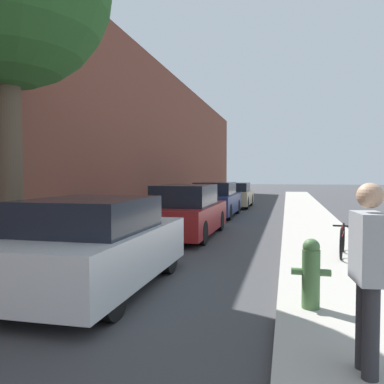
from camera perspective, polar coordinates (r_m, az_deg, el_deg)
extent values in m
plane|color=#3D3D3F|center=(14.78, 5.24, -4.60)|extent=(120.00, 120.00, 0.00)
cube|color=#ADA89E|center=(15.44, -5.51, -4.08)|extent=(2.00, 52.00, 0.12)
cube|color=#ADA89E|center=(14.66, 16.57, -4.52)|extent=(2.00, 52.00, 0.12)
cube|color=brown|center=(15.92, -10.22, 8.69)|extent=(0.70, 52.00, 7.10)
cylinder|color=black|center=(8.23, -14.63, -7.88)|extent=(0.22, 0.71, 0.71)
cylinder|color=black|center=(7.61, -3.45, -8.65)|extent=(0.22, 0.71, 0.71)
cylinder|color=black|center=(5.34, -11.34, -13.56)|extent=(0.22, 0.71, 0.71)
cube|color=silver|center=(6.73, -13.37, -8.30)|extent=(1.87, 4.02, 0.76)
cube|color=black|center=(6.50, -14.06, -3.08)|extent=(1.65, 2.09, 0.50)
cylinder|color=black|center=(13.57, -2.33, -3.87)|extent=(0.22, 0.64, 0.64)
cylinder|color=black|center=(13.26, 3.84, -4.03)|extent=(0.22, 0.64, 0.64)
cylinder|color=black|center=(10.93, -6.26, -5.44)|extent=(0.22, 0.64, 0.64)
cylinder|color=black|center=(10.54, 1.37, -5.73)|extent=(0.22, 0.64, 0.64)
cube|color=maroon|center=(12.02, -0.72, -3.60)|extent=(1.68, 4.50, 0.75)
cube|color=black|center=(11.80, -0.93, -0.45)|extent=(1.48, 2.34, 0.60)
cylinder|color=black|center=(19.20, 1.92, -1.97)|extent=(0.22, 0.66, 0.66)
cylinder|color=black|center=(18.97, 6.32, -2.04)|extent=(0.22, 0.66, 0.66)
cylinder|color=black|center=(16.46, 0.00, -2.72)|extent=(0.22, 0.66, 0.66)
cylinder|color=black|center=(16.19, 5.13, -2.82)|extent=(0.22, 0.66, 0.66)
cube|color=navy|center=(17.67, 3.39, -1.60)|extent=(1.69, 4.54, 0.77)
cube|color=black|center=(17.46, 3.29, 0.49)|extent=(1.48, 2.36, 0.53)
cylinder|color=black|center=(23.98, 4.48, -1.05)|extent=(0.22, 0.68, 0.68)
cylinder|color=black|center=(23.79, 8.20, -1.10)|extent=(0.22, 0.68, 0.68)
cylinder|color=black|center=(21.47, 3.46, -1.47)|extent=(0.22, 0.68, 0.68)
cylinder|color=black|center=(21.27, 7.61, -1.52)|extent=(0.22, 0.68, 0.68)
cube|color=tan|center=(22.60, 5.95, -0.76)|extent=(1.78, 4.10, 0.71)
cube|color=black|center=(22.41, 5.91, 0.72)|extent=(1.56, 2.13, 0.46)
cylinder|color=brown|center=(7.68, -24.21, 4.34)|extent=(0.43, 0.43, 3.97)
cylinder|color=#47703D|center=(5.52, 16.30, -11.61)|extent=(0.23, 0.23, 0.75)
sphere|color=#47703D|center=(5.43, 16.36, -7.39)|extent=(0.21, 0.21, 0.21)
cylinder|color=#47703D|center=(5.49, 14.49, -10.70)|extent=(0.15, 0.09, 0.09)
cylinder|color=#47703D|center=(5.51, 18.13, -10.69)|extent=(0.15, 0.09, 0.09)
cylinder|color=#2D2D33|center=(3.87, 23.74, -17.55)|extent=(0.15, 0.15, 0.79)
cylinder|color=#2D2D33|center=(4.05, 22.92, -16.64)|extent=(0.15, 0.15, 0.79)
cube|color=#999EA3|center=(3.79, 23.51, -7.13)|extent=(0.27, 0.46, 0.59)
sphere|color=tan|center=(3.74, 23.62, -0.48)|extent=(0.22, 0.22, 0.22)
torus|color=black|center=(9.63, 20.42, -5.94)|extent=(0.15, 0.64, 0.64)
torus|color=black|center=(8.71, 20.16, -6.82)|extent=(0.15, 0.64, 0.64)
cube|color=maroon|center=(9.15, 20.31, -5.47)|extent=(0.17, 0.78, 0.04)
cylinder|color=maroon|center=(8.97, 20.27, -5.05)|extent=(0.04, 0.04, 0.18)
cube|color=black|center=(9.52, 20.42, -4.48)|extent=(0.44, 0.11, 0.04)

